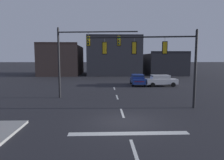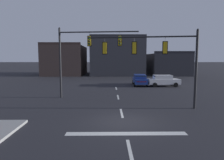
{
  "view_description": "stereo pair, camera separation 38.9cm",
  "coord_description": "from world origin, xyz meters",
  "px_view_note": "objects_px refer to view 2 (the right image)",
  "views": [
    {
      "loc": [
        -1.26,
        -12.17,
        3.96
      ],
      "look_at": [
        -0.68,
        3.81,
        2.23
      ],
      "focal_mm": 32.06,
      "sensor_mm": 36.0,
      "label": 1
    },
    {
      "loc": [
        -0.87,
        -12.18,
        3.96
      ],
      "look_at": [
        -0.68,
        3.81,
        2.23
      ],
      "focal_mm": 32.06,
      "sensor_mm": 36.0,
      "label": 2
    }
  ],
  "objects_px": {
    "signal_mast_near_side": "(158,54)",
    "car_lot_nearside": "(140,80)",
    "signal_mast_far_side": "(82,50)",
    "car_lot_middle": "(163,80)"
  },
  "relations": [
    {
      "from": "signal_mast_near_side",
      "to": "signal_mast_far_side",
      "type": "distance_m",
      "value": 7.61
    },
    {
      "from": "signal_mast_far_side",
      "to": "signal_mast_near_side",
      "type": "bearing_deg",
      "value": -31.13
    },
    {
      "from": "signal_mast_far_side",
      "to": "car_lot_middle",
      "type": "bearing_deg",
      "value": 38.41
    },
    {
      "from": "signal_mast_far_side",
      "to": "car_lot_nearside",
      "type": "relative_size",
      "value": 1.73
    },
    {
      "from": "signal_mast_near_side",
      "to": "car_lot_nearside",
      "type": "xyz_separation_m",
      "value": [
        0.62,
        13.24,
        -3.48
      ]
    },
    {
      "from": "signal_mast_near_side",
      "to": "car_lot_nearside",
      "type": "relative_size",
      "value": 1.92
    },
    {
      "from": "signal_mast_near_side",
      "to": "car_lot_middle",
      "type": "height_order",
      "value": "signal_mast_near_side"
    },
    {
      "from": "signal_mast_far_side",
      "to": "car_lot_nearside",
      "type": "xyz_separation_m",
      "value": [
        7.13,
        9.31,
        -3.94
      ]
    },
    {
      "from": "signal_mast_far_side",
      "to": "car_lot_nearside",
      "type": "bearing_deg",
      "value": 52.56
    },
    {
      "from": "signal_mast_near_side",
      "to": "car_lot_middle",
      "type": "xyz_separation_m",
      "value": [
        3.79,
        12.09,
        -3.48
      ]
    }
  ]
}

